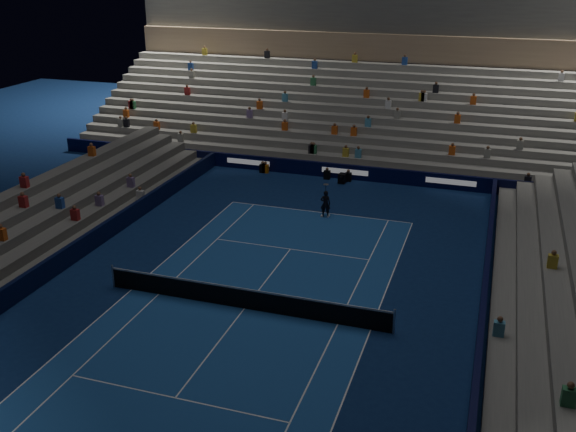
% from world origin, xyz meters
% --- Properties ---
extents(ground, '(90.00, 90.00, 0.00)m').
position_xyz_m(ground, '(0.00, 0.00, 0.00)').
color(ground, '#0C204D').
rests_on(ground, ground).
extents(court_surface, '(10.97, 23.77, 0.01)m').
position_xyz_m(court_surface, '(0.00, 0.00, 0.01)').
color(court_surface, '#19468D').
rests_on(court_surface, ground).
extents(sponsor_barrier_far, '(44.00, 0.25, 1.00)m').
position_xyz_m(sponsor_barrier_far, '(0.00, 18.50, 0.50)').
color(sponsor_barrier_far, black).
rests_on(sponsor_barrier_far, ground).
extents(sponsor_barrier_east, '(0.25, 37.00, 1.00)m').
position_xyz_m(sponsor_barrier_east, '(9.70, 0.00, 0.50)').
color(sponsor_barrier_east, black).
rests_on(sponsor_barrier_east, ground).
extents(sponsor_barrier_west, '(0.25, 37.00, 1.00)m').
position_xyz_m(sponsor_barrier_west, '(-9.70, 0.00, 0.50)').
color(sponsor_barrier_west, black).
rests_on(sponsor_barrier_west, ground).
extents(grandstand_main, '(44.00, 15.20, 11.20)m').
position_xyz_m(grandstand_main, '(0.00, 27.90, 3.38)').
color(grandstand_main, gray).
rests_on(grandstand_main, ground).
extents(tennis_net, '(12.90, 0.10, 1.10)m').
position_xyz_m(tennis_net, '(0.00, 0.00, 0.50)').
color(tennis_net, '#B2B2B7').
rests_on(tennis_net, ground).
extents(tennis_player, '(0.63, 0.45, 1.61)m').
position_xyz_m(tennis_player, '(0.53, 11.31, 0.80)').
color(tennis_player, black).
rests_on(tennis_player, ground).
extents(broadcast_camera, '(0.51, 0.95, 0.63)m').
position_xyz_m(broadcast_camera, '(0.03, 17.55, 0.32)').
color(broadcast_camera, black).
rests_on(broadcast_camera, ground).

